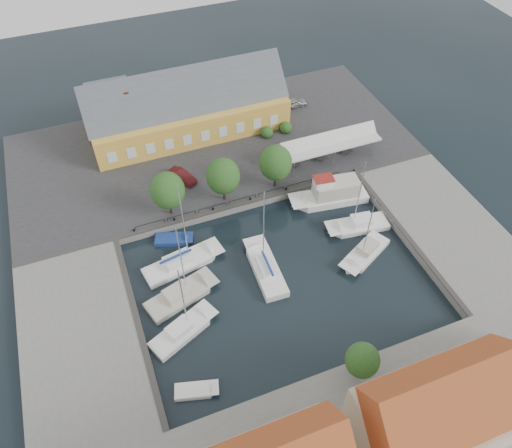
{
  "coord_description": "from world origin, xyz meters",
  "views": [
    {
      "loc": [
        -14.89,
        -32.21,
        45.72
      ],
      "look_at": [
        0.0,
        6.0,
        1.5
      ],
      "focal_mm": 35.0,
      "sensor_mm": 36.0,
      "label": 1
    }
  ],
  "objects_px": {
    "west_boat_a": "(182,264)",
    "launch_sw": "(196,391)",
    "west_boat_b": "(180,296)",
    "tent_canopy": "(329,143)",
    "car_silver": "(294,103)",
    "east_boat_b": "(365,254)",
    "west_boat_c": "(183,332)",
    "warehouse": "(183,109)",
    "east_boat_a": "(358,226)",
    "center_sailboat": "(266,269)",
    "launch_nw": "(173,240)",
    "trawler": "(332,195)",
    "car_red": "(182,176)"
  },
  "relations": [
    {
      "from": "tent_canopy",
      "to": "car_silver",
      "type": "xyz_separation_m",
      "value": [
        0.83,
        13.15,
        -2.0
      ]
    },
    {
      "from": "car_red",
      "to": "west_boat_c",
      "type": "height_order",
      "value": "west_boat_c"
    },
    {
      "from": "car_silver",
      "to": "trawler",
      "type": "distance_m",
      "value": 20.33
    },
    {
      "from": "west_boat_a",
      "to": "west_boat_b",
      "type": "bearing_deg",
      "value": -107.3
    },
    {
      "from": "center_sailboat",
      "to": "west_boat_b",
      "type": "height_order",
      "value": "center_sailboat"
    },
    {
      "from": "warehouse",
      "to": "tent_canopy",
      "type": "relative_size",
      "value": 2.04
    },
    {
      "from": "west_boat_a",
      "to": "launch_nw",
      "type": "distance_m",
      "value": 4.08
    },
    {
      "from": "car_silver",
      "to": "west_boat_a",
      "type": "bearing_deg",
      "value": 132.84
    },
    {
      "from": "east_boat_b",
      "to": "launch_nw",
      "type": "bearing_deg",
      "value": 153.03
    },
    {
      "from": "warehouse",
      "to": "west_boat_a",
      "type": "distance_m",
      "value": 25.45
    },
    {
      "from": "east_boat_a",
      "to": "east_boat_b",
      "type": "height_order",
      "value": "east_boat_a"
    },
    {
      "from": "car_silver",
      "to": "car_red",
      "type": "xyz_separation_m",
      "value": [
        -20.87,
        -10.19,
        0.0
      ]
    },
    {
      "from": "center_sailboat",
      "to": "launch_nw",
      "type": "height_order",
      "value": "center_sailboat"
    },
    {
      "from": "west_boat_a",
      "to": "launch_sw",
      "type": "relative_size",
      "value": 2.83
    },
    {
      "from": "east_boat_a",
      "to": "car_silver",
      "type": "bearing_deg",
      "value": 83.99
    },
    {
      "from": "east_boat_b",
      "to": "west_boat_c",
      "type": "xyz_separation_m",
      "value": [
        -22.87,
        -2.31,
        0.0
      ]
    },
    {
      "from": "trawler",
      "to": "west_boat_c",
      "type": "xyz_separation_m",
      "value": [
        -23.36,
        -12.01,
        -0.76
      ]
    },
    {
      "from": "car_red",
      "to": "west_boat_c",
      "type": "relative_size",
      "value": 0.39
    },
    {
      "from": "east_boat_a",
      "to": "warehouse",
      "type": "bearing_deg",
      "value": 119.37
    },
    {
      "from": "east_boat_a",
      "to": "launch_nw",
      "type": "xyz_separation_m",
      "value": [
        -22.0,
        6.25,
        -0.17
      ]
    },
    {
      "from": "warehouse",
      "to": "trawler",
      "type": "relative_size",
      "value": 2.69
    },
    {
      "from": "car_silver",
      "to": "east_boat_b",
      "type": "xyz_separation_m",
      "value": [
        -4.17,
        -29.68,
        -1.43
      ]
    },
    {
      "from": "trawler",
      "to": "west_boat_c",
      "type": "distance_m",
      "value": 26.28
    },
    {
      "from": "tent_canopy",
      "to": "launch_sw",
      "type": "xyz_separation_m",
      "value": [
        -26.76,
        -25.46,
        -3.59
      ]
    },
    {
      "from": "tent_canopy",
      "to": "trawler",
      "type": "height_order",
      "value": "trawler"
    },
    {
      "from": "warehouse",
      "to": "west_boat_c",
      "type": "relative_size",
      "value": 2.7
    },
    {
      "from": "west_boat_b",
      "to": "tent_canopy",
      "type": "bearing_deg",
      "value": 29.89
    },
    {
      "from": "car_silver",
      "to": "car_red",
      "type": "height_order",
      "value": "same"
    },
    {
      "from": "car_silver",
      "to": "trawler",
      "type": "height_order",
      "value": "trawler"
    },
    {
      "from": "center_sailboat",
      "to": "west_boat_a",
      "type": "height_order",
      "value": "west_boat_a"
    },
    {
      "from": "tent_canopy",
      "to": "west_boat_c",
      "type": "xyz_separation_m",
      "value": [
        -26.21,
        -18.84,
        -3.42
      ]
    },
    {
      "from": "east_boat_a",
      "to": "launch_nw",
      "type": "distance_m",
      "value": 22.87
    },
    {
      "from": "trawler",
      "to": "launch_nw",
      "type": "xyz_separation_m",
      "value": [
        -21.0,
        0.74,
        -0.93
      ]
    },
    {
      "from": "warehouse",
      "to": "east_boat_b",
      "type": "height_order",
      "value": "warehouse"
    },
    {
      "from": "warehouse",
      "to": "west_boat_a",
      "type": "bearing_deg",
      "value": -106.88
    },
    {
      "from": "car_silver",
      "to": "launch_nw",
      "type": "bearing_deg",
      "value": 127.45
    },
    {
      "from": "east_boat_a",
      "to": "east_boat_b",
      "type": "relative_size",
      "value": 1.09
    },
    {
      "from": "west_boat_a",
      "to": "launch_sw",
      "type": "distance_m",
      "value": 15.56
    },
    {
      "from": "car_silver",
      "to": "launch_sw",
      "type": "distance_m",
      "value": 47.48
    },
    {
      "from": "trawler",
      "to": "launch_nw",
      "type": "relative_size",
      "value": 2.13
    },
    {
      "from": "launch_sw",
      "to": "launch_nw",
      "type": "height_order",
      "value": "launch_sw"
    },
    {
      "from": "tent_canopy",
      "to": "west_boat_a",
      "type": "xyz_separation_m",
      "value": [
        -23.89,
        -10.16,
        -3.41
      ]
    },
    {
      "from": "east_boat_a",
      "to": "trawler",
      "type": "bearing_deg",
      "value": 100.27
    },
    {
      "from": "car_silver",
      "to": "launch_nw",
      "type": "xyz_separation_m",
      "value": [
        -24.68,
        -19.24,
        -1.6
      ]
    },
    {
      "from": "east_boat_b",
      "to": "launch_nw",
      "type": "relative_size",
      "value": 2.08
    },
    {
      "from": "warehouse",
      "to": "center_sailboat",
      "type": "height_order",
      "value": "center_sailboat"
    },
    {
      "from": "warehouse",
      "to": "center_sailboat",
      "type": "bearing_deg",
      "value": -87.1
    },
    {
      "from": "trawler",
      "to": "west_boat_a",
      "type": "relative_size",
      "value": 0.84
    },
    {
      "from": "trawler",
      "to": "east_boat_b",
      "type": "relative_size",
      "value": 1.03
    },
    {
      "from": "car_silver",
      "to": "west_boat_b",
      "type": "xyz_separation_m",
      "value": [
        -26.07,
        -27.66,
        -1.43
      ]
    }
  ]
}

